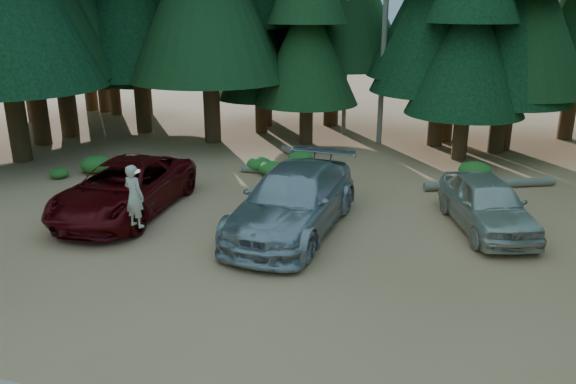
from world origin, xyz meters
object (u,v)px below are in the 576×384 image
Objects in this scene: red_pickup at (125,188)px; silver_minivan_right at (487,204)px; log_mid at (305,158)px; frisbee_player at (134,196)px; silver_minivan_center at (293,201)px; log_left at (287,171)px; log_right at (490,184)px.

red_pickup is 1.30× the size of silver_minivan_right.
red_pickup is 1.56× the size of log_mid.
log_mid is at bearing -87.00° from frisbee_player.
silver_minivan_center is at bearing -133.72° from frisbee_player.
silver_minivan_right reaches higher than log_left.
silver_minivan_center is 4.36m from frisbee_player.
log_right is at bearing -0.54° from log_left.
silver_minivan_center is at bearing -75.86° from log_left.
frisbee_player is at bearing -55.42° from red_pickup.
frisbee_player reaches higher than red_pickup.
red_pickup is at bearing -174.79° from silver_minivan_center.
log_mid is at bearing 58.86° from red_pickup.
silver_minivan_center is 1.65× the size of log_mid.
log_mid is (2.05, 9.47, -1.24)m from frisbee_player.
silver_minivan_right is at bearing -119.16° from log_right.
frisbee_player is at bearing -58.27° from log_mid.
red_pickup reaches higher than silver_minivan_right.
log_right is at bearing 32.29° from log_mid.
silver_minivan_center is at bearing -2.57° from red_pickup.
silver_minivan_center is at bearing -33.15° from log_mid.
red_pickup reaches higher than log_left.
silver_minivan_center reaches higher than log_left.
red_pickup is 2.71m from frisbee_player.
frisbee_player is 0.47× the size of log_left.
silver_minivan_right is at bearing -140.81° from frisbee_player.
log_right is at bearing 24.05° from red_pickup.
frisbee_player is at bearing -164.56° from log_right.
red_pickup is 10.81m from silver_minivan_right.
frisbee_player is 7.76m from log_left.
frisbee_player reaches higher than log_mid.
frisbee_player is at bearing -145.69° from silver_minivan_center.
silver_minivan_center reaches higher than red_pickup.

